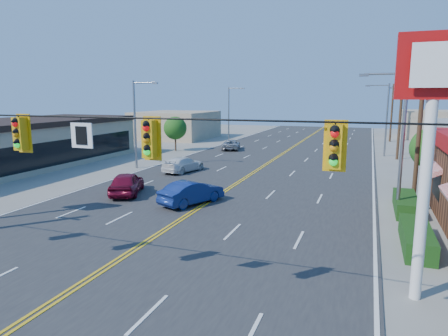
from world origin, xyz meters
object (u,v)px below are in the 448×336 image
(signal_span, at_px, (48,152))
(car_magenta, at_px, (127,184))
(car_white, at_px, (183,165))
(kfc_pylon, at_px, (431,115))
(car_blue, at_px, (192,193))
(car_silver, at_px, (231,145))

(signal_span, height_order, car_magenta, signal_span)
(signal_span, bearing_deg, car_white, 105.13)
(kfc_pylon, bearing_deg, car_white, 134.00)
(kfc_pylon, height_order, car_white, kfc_pylon)
(car_magenta, distance_m, car_blue, 5.23)
(kfc_pylon, distance_m, car_blue, 15.26)
(kfc_pylon, distance_m, car_silver, 37.95)
(car_magenta, bearing_deg, car_blue, 149.98)
(signal_span, relative_size, car_blue, 5.59)
(car_magenta, xyz_separation_m, car_silver, (-0.88, 24.21, -0.14))
(kfc_pylon, bearing_deg, signal_span, -160.22)
(car_blue, bearing_deg, signal_span, 116.00)
(car_blue, relative_size, car_silver, 0.98)
(kfc_pylon, bearing_deg, car_magenta, 152.52)
(kfc_pylon, bearing_deg, car_silver, 118.38)
(car_white, height_order, car_silver, car_white)
(kfc_pylon, distance_m, car_white, 24.98)
(signal_span, relative_size, car_silver, 5.47)
(signal_span, relative_size, car_magenta, 5.47)
(kfc_pylon, height_order, car_blue, kfc_pylon)
(kfc_pylon, bearing_deg, car_blue, 145.62)
(signal_span, distance_m, car_blue, 12.79)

